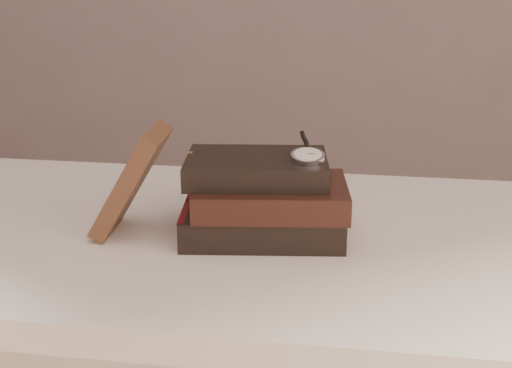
# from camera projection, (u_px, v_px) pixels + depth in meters

# --- Properties ---
(table) EXTENTS (1.00, 0.60, 0.75)m
(table) POSITION_uv_depth(u_px,v_px,m) (201.00, 284.00, 1.04)
(table) COLOR white
(table) RESTS_ON ground
(book_stack) EXTENTS (0.25, 0.18, 0.11)m
(book_stack) POSITION_uv_depth(u_px,v_px,m) (264.00, 199.00, 0.97)
(book_stack) COLOR black
(book_stack) RESTS_ON table
(journal) EXTENTS (0.11, 0.11, 0.16)m
(journal) POSITION_uv_depth(u_px,v_px,m) (131.00, 181.00, 0.97)
(journal) COLOR #3E2417
(journal) RESTS_ON table
(pocket_watch) EXTENTS (0.05, 0.15, 0.02)m
(pocket_watch) POSITION_uv_depth(u_px,v_px,m) (307.00, 155.00, 0.94)
(pocket_watch) COLOR silver
(pocket_watch) RESTS_ON book_stack
(eyeglasses) EXTENTS (0.11, 0.12, 0.05)m
(eyeglasses) POSITION_uv_depth(u_px,v_px,m) (212.00, 175.00, 1.04)
(eyeglasses) COLOR silver
(eyeglasses) RESTS_ON book_stack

